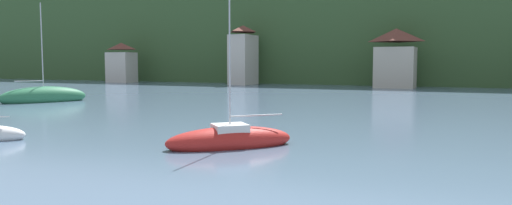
{
  "coord_description": "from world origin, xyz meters",
  "views": [
    {
      "loc": [
        10.02,
        23.55,
        3.94
      ],
      "look_at": [
        0.0,
        46.3,
        1.85
      ],
      "focal_mm": 33.2,
      "sensor_mm": 36.0,
      "label": 1
    }
  ],
  "objects_px": {
    "shore_building_central": "(396,59)",
    "sailboat_mid_10": "(230,140)",
    "shore_building_west": "(121,63)",
    "shore_building_westcentral": "(243,56)",
    "sailboat_far_4": "(44,97)"
  },
  "relations": [
    {
      "from": "shore_building_west",
      "to": "shore_building_central",
      "type": "bearing_deg",
      "value": 1.1
    },
    {
      "from": "shore_building_west",
      "to": "shore_building_central",
      "type": "height_order",
      "value": "shore_building_central"
    },
    {
      "from": "shore_building_west",
      "to": "sailboat_far_4",
      "type": "height_order",
      "value": "sailboat_far_4"
    },
    {
      "from": "shore_building_westcentral",
      "to": "sailboat_far_4",
      "type": "relative_size",
      "value": 1.01
    },
    {
      "from": "shore_building_west",
      "to": "sailboat_mid_10",
      "type": "bearing_deg",
      "value": -46.83
    },
    {
      "from": "shore_building_westcentral",
      "to": "sailboat_far_4",
      "type": "height_order",
      "value": "shore_building_westcentral"
    },
    {
      "from": "shore_building_westcentral",
      "to": "shore_building_central",
      "type": "distance_m",
      "value": 26.64
    },
    {
      "from": "shore_building_westcentral",
      "to": "shore_building_central",
      "type": "relative_size",
      "value": 1.14
    },
    {
      "from": "shore_building_central",
      "to": "sailboat_mid_10",
      "type": "height_order",
      "value": "shore_building_central"
    },
    {
      "from": "shore_building_central",
      "to": "sailboat_mid_10",
      "type": "xyz_separation_m",
      "value": [
        0.06,
        -57.87,
        -4.19
      ]
    },
    {
      "from": "shore_building_west",
      "to": "sailboat_mid_10",
      "type": "xyz_separation_m",
      "value": [
        53.32,
        -56.84,
        -3.52
      ]
    },
    {
      "from": "shore_building_west",
      "to": "sailboat_far_4",
      "type": "bearing_deg",
      "value": -59.47
    },
    {
      "from": "shore_building_west",
      "to": "sailboat_far_4",
      "type": "distance_m",
      "value": 48.36
    },
    {
      "from": "shore_building_westcentral",
      "to": "sailboat_far_4",
      "type": "bearing_deg",
      "value": -92.85
    },
    {
      "from": "shore_building_west",
      "to": "shore_building_westcentral",
      "type": "xyz_separation_m",
      "value": [
        26.63,
        1.04,
        1.33
      ]
    }
  ]
}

